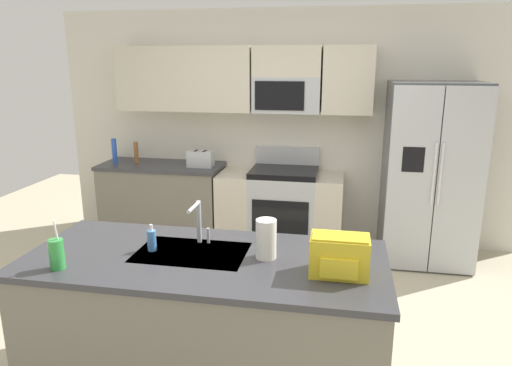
{
  "coord_description": "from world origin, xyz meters",
  "views": [
    {
      "loc": [
        0.67,
        -3.14,
        2.05
      ],
      "look_at": [
        -0.04,
        0.6,
        1.05
      ],
      "focal_mm": 32.83,
      "sensor_mm": 36.0,
      "label": 1
    }
  ],
  "objects": [
    {
      "name": "backpack",
      "position": [
        0.68,
        -0.71,
        1.02
      ],
      "size": [
        0.32,
        0.22,
        0.23
      ],
      "color": "yellow",
      "rests_on": "island_counter"
    },
    {
      "name": "back_counter",
      "position": [
        -1.37,
        1.8,
        0.45
      ],
      "size": [
        1.39,
        0.63,
        0.9
      ],
      "color": "slate",
      "rests_on": "ground"
    },
    {
      "name": "range_oven",
      "position": [
        0.01,
        1.8,
        0.44
      ],
      "size": [
        1.36,
        0.61,
        1.1
      ],
      "color": "#B7BABF",
      "rests_on": "ground"
    },
    {
      "name": "island_counter",
      "position": [
        -0.12,
        -0.62,
        0.45
      ],
      "size": [
        2.19,
        0.95,
        0.9
      ],
      "color": "slate",
      "rests_on": "ground"
    },
    {
      "name": "drink_cup_green",
      "position": [
        -0.9,
        -0.94,
        0.99
      ],
      "size": [
        0.08,
        0.08,
        0.3
      ],
      "color": "green",
      "rests_on": "island_counter"
    },
    {
      "name": "soap_dispenser",
      "position": [
        -0.47,
        -0.59,
        0.97
      ],
      "size": [
        0.06,
        0.06,
        0.17
      ],
      "color": "#4C8CD8",
      "rests_on": "island_counter"
    },
    {
      "name": "sink_faucet",
      "position": [
        -0.22,
        -0.43,
        1.07
      ],
      "size": [
        0.08,
        0.21,
        0.28
      ],
      "color": "#B7BABF",
      "rests_on": "island_counter"
    },
    {
      "name": "toaster",
      "position": [
        -0.88,
        1.75,
        0.99
      ],
      "size": [
        0.28,
        0.16,
        0.18
      ],
      "color": "#B7BABF",
      "rests_on": "back_counter"
    },
    {
      "name": "kitchen_wall_unit",
      "position": [
        -0.14,
        2.08,
        1.47
      ],
      "size": [
        5.2,
        0.43,
        2.6
      ],
      "color": "silver",
      "rests_on": "ground"
    },
    {
      "name": "pepper_mill",
      "position": [
        -1.67,
        1.8,
        1.02
      ],
      "size": [
        0.05,
        0.05,
        0.25
      ],
      "primitive_type": "cylinder",
      "color": "brown",
      "rests_on": "back_counter"
    },
    {
      "name": "refrigerator",
      "position": [
        1.55,
        1.73,
        0.93
      ],
      "size": [
        0.9,
        0.76,
        1.85
      ],
      "color": "#4C4F54",
      "rests_on": "ground"
    },
    {
      "name": "ground_plane",
      "position": [
        0.0,
        0.0,
        0.0
      ],
      "size": [
        9.0,
        9.0,
        0.0
      ],
      "primitive_type": "plane",
      "color": "beige",
      "rests_on": "ground"
    },
    {
      "name": "paper_towel_roll",
      "position": [
        0.24,
        -0.56,
        1.02
      ],
      "size": [
        0.12,
        0.12,
        0.24
      ],
      "primitive_type": "cylinder",
      "color": "white",
      "rests_on": "island_counter"
    },
    {
      "name": "bottle_blue",
      "position": [
        -1.91,
        1.76,
        1.04
      ],
      "size": [
        0.06,
        0.06,
        0.28
      ],
      "primitive_type": "cylinder",
      "color": "blue",
      "rests_on": "back_counter"
    }
  ]
}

